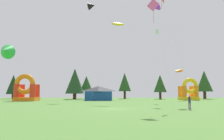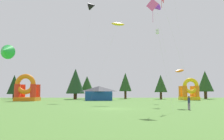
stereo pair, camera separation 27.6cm
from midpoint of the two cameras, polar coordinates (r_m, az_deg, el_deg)
The scene contains 18 objects.
ground_plane at distance 31.43m, azimuth 0.22°, elevation -9.17°, with size 120.00×120.00×0.00m, color #548438.
kite_yellow_parafoil at distance 51.08m, azimuth 1.23°, elevation 10.81°, with size 7.24×3.82×16.87m.
kite_orange_parafoil at distance 63.13m, azimuth 15.51°, elevation -0.20°, with size 3.12×2.68×8.23m.
kite_white_box at distance 56.72m, azimuth 10.48°, elevation 8.92°, with size 2.69×3.76×16.52m.
kite_black_delta at distance 67.09m, azimuth -4.99°, elevation 14.90°, with size 3.03×11.13×26.35m.
kite_pink_diamond at distance 32.39m, azimuth 9.57°, elevation 14.60°, with size 1.70×5.00×13.77m.
kite_green_delta at distance 38.28m, azimuth -24.10°, elevation 4.14°, with size 2.99×2.11×9.20m.
kite_purple_delta at distance 50.90m, azimuth 10.37°, elevation 14.26°, with size 5.74×6.72×19.74m.
person_midfield at distance 30.93m, azimuth 17.64°, elevation -7.13°, with size 0.33×0.33×1.68m.
inflatable_red_slide at distance 68.34m, azimuth 17.62°, elevation -4.98°, with size 4.45×4.74×5.88m.
inflatable_orange_dome at distance 62.06m, azimuth -19.78°, elevation -4.69°, with size 5.17×4.97×6.46m.
festival_tent at distance 60.98m, azimuth -3.33°, elevation -5.53°, with size 6.71×3.35×3.63m.
tree_row_5 at distance 82.14m, azimuth -22.43°, elevation -3.18°, with size 4.29×4.29×7.60m.
tree_row_6 at distance 72.99m, azimuth -8.91°, elevation -2.62°, with size 5.56×5.56×9.15m.
tree_row_7 at distance 77.19m, azimuth -6.19°, elevation -3.14°, with size 3.72×3.72×7.21m.
tree_row_8 at distance 77.57m, azimuth 2.92°, elevation -2.89°, with size 4.04×4.04×8.32m.
tree_row_9 at distance 74.48m, azimuth 11.22°, elevation -3.17°, with size 3.93×3.93×7.38m.
tree_row_10 at distance 80.50m, azimuth 20.93°, elevation -2.51°, with size 5.00×5.00×8.77m.
Camera 1 is at (-0.89, -31.35, 2.17)m, focal length 38.59 mm.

